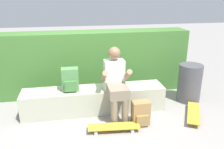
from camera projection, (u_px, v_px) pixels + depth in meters
The scene contains 9 objects.
ground_plane at pixel (97, 122), 3.82m from camera, with size 24.00×24.00×0.00m, color gray.
bench_main at pixel (94, 100), 4.13m from camera, with size 2.50×0.46×0.44m.
person_skater at pixel (116, 81), 3.85m from camera, with size 0.49×0.62×1.19m.
skateboard_near_person at pixel (114, 127), 3.56m from camera, with size 0.81×0.27×0.09m.
skateboard_beside_bench at pixel (194, 113), 3.97m from camera, with size 0.56×0.80×0.09m.
backpack_on_bench at pixel (70, 80), 3.91m from camera, with size 0.28×0.23×0.40m.
backpack_on_ground at pixel (141, 113), 3.71m from camera, with size 0.28×0.23×0.40m.
hedge_row at pixel (89, 62), 4.85m from camera, with size 4.14×0.54×1.30m.
trash_bin at pixel (189, 83), 4.49m from camera, with size 0.45×0.45×0.74m.
Camera 1 is at (-0.37, -3.33, 2.03)m, focal length 36.85 mm.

